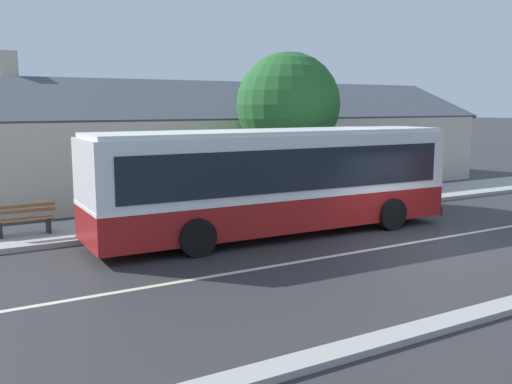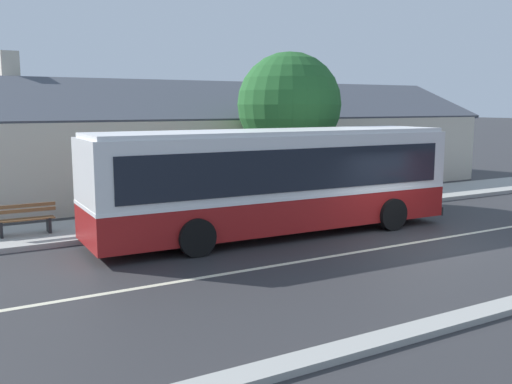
{
  "view_description": "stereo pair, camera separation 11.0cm",
  "coord_description": "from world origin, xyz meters",
  "px_view_note": "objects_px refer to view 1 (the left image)",
  "views": [
    {
      "loc": [
        -11.94,
        -11.25,
        3.83
      ],
      "look_at": [
        -3.55,
        2.94,
        1.33
      ],
      "focal_mm": 40.0,
      "sensor_mm": 36.0,
      "label": 1
    },
    {
      "loc": [
        -11.84,
        -11.31,
        3.83
      ],
      "look_at": [
        -3.55,
        2.94,
        1.33
      ],
      "focal_mm": 40.0,
      "sensor_mm": 36.0,
      "label": 2
    }
  ],
  "objects_px": {
    "transit_bus": "(276,179)",
    "bus_stop_sign": "(378,164)",
    "street_tree_primary": "(287,107)",
    "bench_by_building": "(25,221)",
    "bench_down_street": "(158,210)"
  },
  "relations": [
    {
      "from": "transit_bus",
      "to": "bench_down_street",
      "type": "bearing_deg",
      "value": 135.96
    },
    {
      "from": "transit_bus",
      "to": "street_tree_primary",
      "type": "bearing_deg",
      "value": 52.82
    },
    {
      "from": "bench_by_building",
      "to": "bus_stop_sign",
      "type": "height_order",
      "value": "bus_stop_sign"
    },
    {
      "from": "transit_bus",
      "to": "bus_stop_sign",
      "type": "relative_size",
      "value": 4.73
    },
    {
      "from": "bench_down_street",
      "to": "street_tree_primary",
      "type": "xyz_separation_m",
      "value": [
        5.83,
        1.43,
        3.21
      ]
    },
    {
      "from": "street_tree_primary",
      "to": "bus_stop_sign",
      "type": "distance_m",
      "value": 4.08
    },
    {
      "from": "street_tree_primary",
      "to": "bus_stop_sign",
      "type": "relative_size",
      "value": 2.44
    },
    {
      "from": "street_tree_primary",
      "to": "bus_stop_sign",
      "type": "bearing_deg",
      "value": -34.78
    },
    {
      "from": "bench_down_street",
      "to": "bus_stop_sign",
      "type": "bearing_deg",
      "value": -3.67
    },
    {
      "from": "street_tree_primary",
      "to": "bus_stop_sign",
      "type": "height_order",
      "value": "street_tree_primary"
    },
    {
      "from": "bus_stop_sign",
      "to": "bench_down_street",
      "type": "bearing_deg",
      "value": 176.33
    },
    {
      "from": "bench_down_street",
      "to": "street_tree_primary",
      "type": "distance_m",
      "value": 6.81
    },
    {
      "from": "bench_by_building",
      "to": "transit_bus",
      "type": "bearing_deg",
      "value": -24.14
    },
    {
      "from": "bench_by_building",
      "to": "bench_down_street",
      "type": "distance_m",
      "value": 3.91
    },
    {
      "from": "bench_by_building",
      "to": "bench_down_street",
      "type": "bearing_deg",
      "value": -4.74
    }
  ]
}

